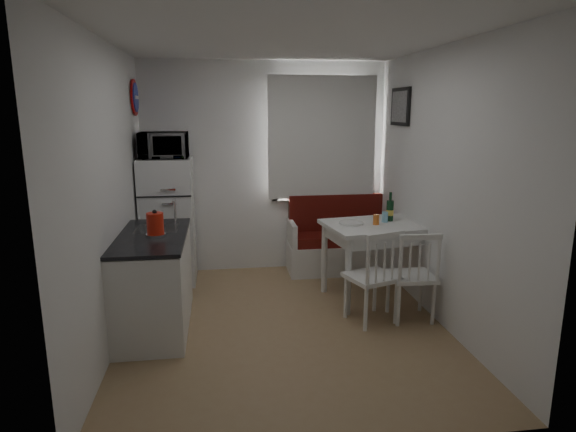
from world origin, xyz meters
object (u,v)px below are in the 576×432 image
object	(u,v)px
bench	(340,246)
fridge	(168,221)
chair_left	(375,268)
microwave	(164,145)
chair_right	(416,267)
dining_table	(379,232)
kettle	(155,224)
wine_bottle	(390,207)
kitchen_counter	(155,281)

from	to	relation	value
bench	fridge	world-z (taller)	fridge
chair_left	microwave	size ratio (longest dim) A/B	1.03
bench	chair_right	xyz separation A→B (m)	(0.32, -1.61, 0.24)
dining_table	fridge	distance (m)	2.43
chair_right	kettle	world-z (taller)	kettle
fridge	chair_left	bearing A→B (deg)	-36.58
wine_bottle	microwave	bearing A→B (deg)	164.16
bench	dining_table	bearing A→B (deg)	-79.82
fridge	kettle	size ratio (longest dim) A/B	6.16
kitchen_counter	chair_right	distance (m)	2.47
bench	wine_bottle	world-z (taller)	wine_bottle
kitchen_counter	chair_right	size ratio (longest dim) A/B	2.73
wine_bottle	fridge	bearing A→B (deg)	163.08
bench	chair_right	world-z (taller)	bench
chair_left	chair_right	distance (m)	0.40
chair_left	microwave	xyz separation A→B (m)	(-2.03, 1.46, 1.05)
chair_left	wine_bottle	xyz separation A→B (m)	(0.40, 0.77, 0.42)
dining_table	chair_left	xyz separation A→B (m)	(-0.25, -0.67, -0.17)
kitchen_counter	wine_bottle	distance (m)	2.56
microwave	chair_left	bearing A→B (deg)	-35.65
bench	wine_bottle	size ratio (longest dim) A/B	4.25
kitchen_counter	dining_table	distance (m)	2.35
kitchen_counter	microwave	size ratio (longest dim) A/B	2.49
fridge	kettle	xyz separation A→B (m)	(0.03, -1.33, 0.28)
fridge	kettle	world-z (taller)	fridge
chair_left	kettle	size ratio (longest dim) A/B	2.28
chair_right	dining_table	bearing A→B (deg)	104.85
fridge	kettle	distance (m)	1.36
dining_table	microwave	bearing A→B (deg)	151.86
dining_table	microwave	distance (m)	2.57
dining_table	chair_left	size ratio (longest dim) A/B	2.23
dining_table	chair_right	world-z (taller)	chair_right
chair_left	wine_bottle	size ratio (longest dim) A/B	1.74
microwave	fridge	bearing A→B (deg)	90.00
fridge	microwave	distance (m)	0.89
bench	dining_table	world-z (taller)	bench
dining_table	chair_left	bearing A→B (deg)	-119.61
kitchen_counter	chair_left	bearing A→B (deg)	-7.26
wine_bottle	chair_right	bearing A→B (deg)	-90.00
chair_right	microwave	bearing A→B (deg)	151.10
kitchen_counter	dining_table	size ratio (longest dim) A/B	1.08
kitchen_counter	fridge	size ratio (longest dim) A/B	0.89
bench	microwave	world-z (taller)	microwave
kitchen_counter	chair_right	bearing A→B (deg)	-6.01
chair_right	fridge	size ratio (longest dim) A/B	0.33
chair_left	chair_right	size ratio (longest dim) A/B	1.13
kettle	fridge	bearing A→B (deg)	91.29
dining_table	bench	bearing A→B (deg)	91.15
dining_table	microwave	world-z (taller)	microwave
chair_left	kitchen_counter	bearing A→B (deg)	153.80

